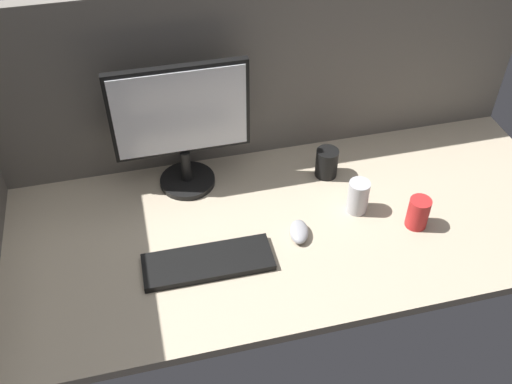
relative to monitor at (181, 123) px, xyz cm
name	(u,v)px	position (x,y,z in cm)	size (l,w,h in cm)	color
ground_plane	(288,223)	(27.36, -25.13, -25.34)	(180.00, 80.00, 3.00)	tan
cubicle_wall_back	(259,72)	(27.36, 12.37, 6.47)	(180.00, 5.00, 60.61)	slate
monitor	(181,123)	(0.00, 0.00, 0.00)	(42.37, 18.00, 43.02)	black
keyboard	(208,262)	(0.27, -37.05, -22.84)	(37.00, 13.00, 2.00)	black
mouse	(299,232)	(28.72, -32.29, -22.14)	(5.60, 9.60, 3.40)	#99999E
mug_steel	(358,197)	(49.45, -25.78, -18.31)	(6.60, 6.60, 11.06)	#B2B2B7
mug_red_plastic	(418,213)	(64.64, -36.31, -18.79)	(6.53, 6.53, 10.09)	red
mug_black_travel	(327,163)	(45.60, -7.38, -18.85)	(7.38, 7.38, 9.97)	black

